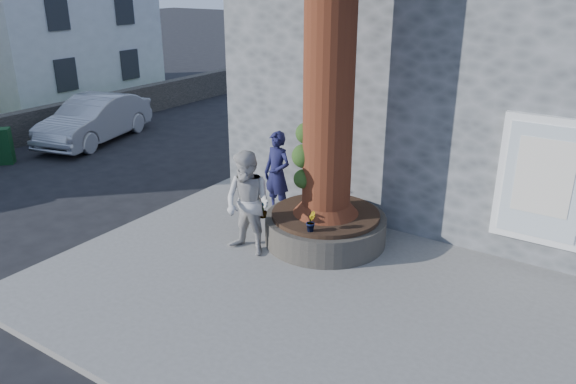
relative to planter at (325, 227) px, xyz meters
The scene contains 15 objects.
ground 2.19m from the planter, 111.80° to the right, with size 120.00×120.00×0.00m, color black.
pavement 1.27m from the planter, 55.01° to the right, with size 9.00×8.00×0.12m, color slate.
yellow_line 4.00m from the planter, 165.44° to the right, with size 0.10×30.00×0.01m, color yellow.
stone_shop 6.12m from the planter, 71.86° to the left, with size 10.30×8.30×6.30m.
planter is the anchor object (origin of this frame).
cottage_far 18.62m from the planter, 160.88° to the left, with size 7.30×7.40×8.75m.
man 1.75m from the planter, 158.52° to the left, with size 0.66×0.43×1.80m, color #15163C.
woman 1.64m from the planter, 128.81° to the right, with size 0.94×0.73×1.93m, color #B2AEAA.
shopping_bag 1.41m from the planter, 160.53° to the left, with size 0.20×0.12×0.28m, color white.
car_silver 9.98m from the planter, 166.10° to the left, with size 1.48×4.25×1.40m, color #A8AAB0.
a_board_sign 9.99m from the planter, behind, with size 0.55×0.36×1.00m, color #0E3616.
plant_a 1.31m from the planter, 135.00° to the right, with size 0.22×0.15×0.41m, color gray.
plant_b 1.00m from the planter, 77.55° to the right, with size 0.20×0.19×0.36m, color gray.
plant_c 1.28m from the planter, 135.00° to the right, with size 0.16×0.16×0.29m, color gray.
plant_d 1.13m from the planter, 124.60° to the left, with size 0.29×0.26×0.33m, color gray.
Camera 1 is at (5.59, -6.49, 4.93)m, focal length 35.00 mm.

